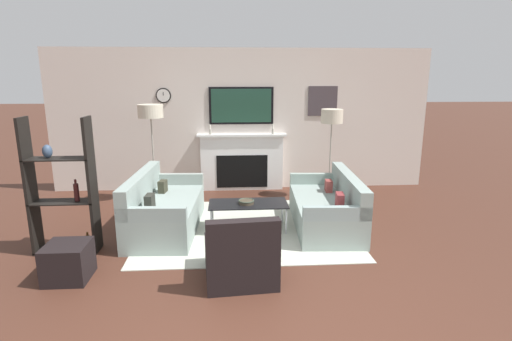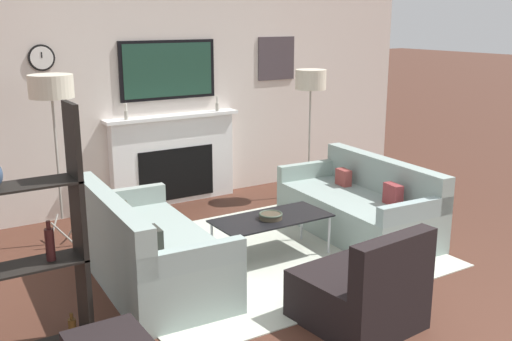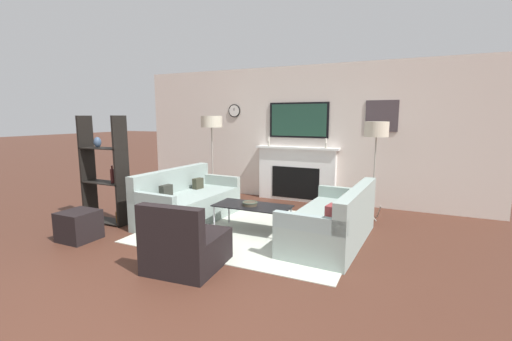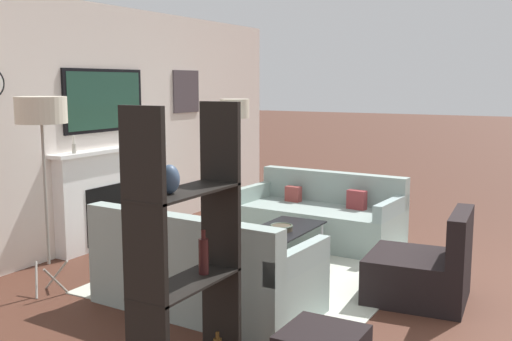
% 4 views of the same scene
% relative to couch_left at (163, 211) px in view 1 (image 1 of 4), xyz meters
% --- Properties ---
extents(ground_plane, '(60.00, 60.00, 0.00)m').
position_rel_couch_left_xyz_m(ground_plane, '(1.20, -2.44, -0.29)').
color(ground_plane, '#49281D').
extents(fireplace_wall, '(7.29, 0.28, 2.70)m').
position_rel_couch_left_xyz_m(fireplace_wall, '(1.21, 2.16, 0.93)').
color(fireplace_wall, silver).
rests_on(fireplace_wall, ground_plane).
extents(area_rug, '(3.01, 2.52, 0.01)m').
position_rel_couch_left_xyz_m(area_rug, '(1.20, -0.00, -0.29)').
color(area_rug, beige).
rests_on(area_rug, ground_plane).
extents(couch_left, '(0.96, 1.85, 0.84)m').
position_rel_couch_left_xyz_m(couch_left, '(0.00, 0.00, 0.00)').
color(couch_left, '#8EA099').
rests_on(couch_left, ground_plane).
extents(couch_right, '(0.97, 1.88, 0.78)m').
position_rel_couch_left_xyz_m(couch_right, '(2.41, -0.01, -0.02)').
color(couch_right, '#8EA099').
rests_on(couch_right, ground_plane).
extents(armchair, '(0.82, 0.87, 0.79)m').
position_rel_couch_left_xyz_m(armchair, '(1.07, -1.52, -0.04)').
color(armchair, black).
rests_on(armchair, ground_plane).
extents(coffee_table, '(1.13, 0.53, 0.41)m').
position_rel_couch_left_xyz_m(coffee_table, '(1.22, -0.08, 0.09)').
color(coffee_table, black).
rests_on(coffee_table, ground_plane).
extents(decorative_bowl, '(0.23, 0.23, 0.06)m').
position_rel_couch_left_xyz_m(decorative_bowl, '(1.20, -0.11, 0.14)').
color(decorative_bowl, '#453B2D').
rests_on(decorative_bowl, coffee_table).
extents(floor_lamp_left, '(0.43, 0.43, 1.72)m').
position_rel_couch_left_xyz_m(floor_lamp_left, '(-0.36, 1.37, 1.28)').
color(floor_lamp_left, '#9E998E').
rests_on(floor_lamp_left, ground_plane).
extents(floor_lamp_right, '(0.38, 0.38, 1.63)m').
position_rel_couch_left_xyz_m(floor_lamp_right, '(2.77, 1.37, 1.18)').
color(floor_lamp_right, '#9E998E').
rests_on(floor_lamp_right, ground_plane).
extents(shelf_unit, '(0.79, 0.28, 1.72)m').
position_rel_couch_left_xyz_m(shelf_unit, '(-1.11, -0.65, 0.53)').
color(shelf_unit, black).
rests_on(shelf_unit, ground_plane).
extents(ottoman, '(0.45, 0.45, 0.41)m').
position_rel_couch_left_xyz_m(ottoman, '(-0.82, -1.39, -0.09)').
color(ottoman, black).
rests_on(ottoman, ground_plane).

